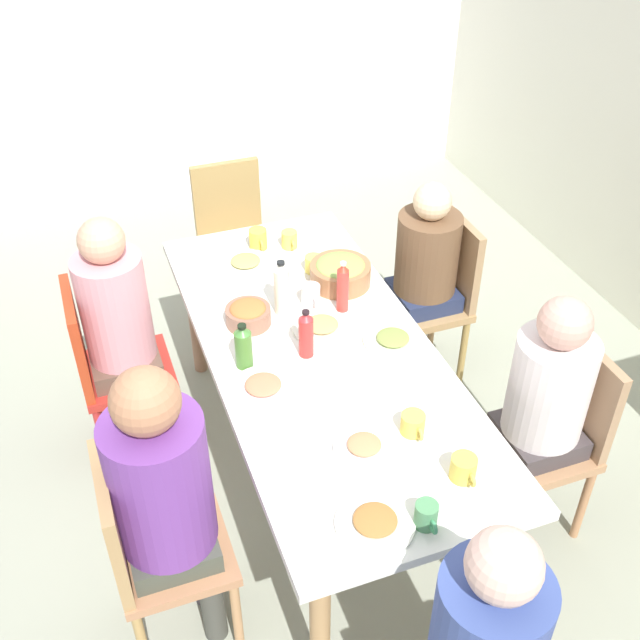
{
  "coord_description": "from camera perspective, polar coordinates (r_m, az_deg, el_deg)",
  "views": [
    {
      "loc": [
        2.27,
        -0.83,
        2.76
      ],
      "look_at": [
        0.0,
        0.0,
        0.92
      ],
      "focal_mm": 43.33,
      "sensor_mm": 36.0,
      "label": 1
    }
  ],
  "objects": [
    {
      "name": "cup_4",
      "position": [
        2.79,
        6.89,
        -7.63
      ],
      "size": [
        0.12,
        0.09,
        0.08
      ],
      "color": "#EBCD4D",
      "rests_on": "dining_table"
    },
    {
      "name": "chair_4",
      "position": [
        3.59,
        -15.44,
        -3.14
      ],
      "size": [
        0.4,
        0.4,
        0.9
      ],
      "color": "#B12A22",
      "rests_on": "ground_plane"
    },
    {
      "name": "chair_5",
      "position": [
        4.4,
        -6.41,
        6.37
      ],
      "size": [
        0.4,
        0.4,
        0.9
      ],
      "color": "tan",
      "rests_on": "ground_plane"
    },
    {
      "name": "plate_2",
      "position": [
        2.95,
        -4.21,
        -4.96
      ],
      "size": [
        0.25,
        0.25,
        0.04
      ],
      "color": "white",
      "rests_on": "dining_table"
    },
    {
      "name": "cup_5",
      "position": [
        3.75,
        -4.59,
        5.98
      ],
      "size": [
        0.12,
        0.09,
        0.1
      ],
      "color": "yellow",
      "rests_on": "dining_table"
    },
    {
      "name": "plate_5",
      "position": [
        2.52,
        4.09,
        -14.69
      ],
      "size": [
        0.26,
        0.26,
        0.04
      ],
      "color": "white",
      "rests_on": "dining_table"
    },
    {
      "name": "bottle_1",
      "position": [
        3.29,
        1.69,
        2.41
      ],
      "size": [
        0.05,
        0.05,
        0.24
      ],
      "color": "red",
      "rests_on": "dining_table"
    },
    {
      "name": "person_1",
      "position": [
        3.82,
        7.68,
        3.94
      ],
      "size": [
        0.31,
        0.31,
        1.13
      ],
      "color": "#2B3A54",
      "rests_on": "ground_plane"
    },
    {
      "name": "dining_table",
      "position": [
        3.19,
        0.0,
        -3.31
      ],
      "size": [
        2.08,
        0.89,
        0.77
      ],
      "color": "white",
      "rests_on": "ground_plane"
    },
    {
      "name": "cup_0",
      "position": [
        2.66,
        10.56,
        -10.72
      ],
      "size": [
        0.13,
        0.09,
        0.09
      ],
      "color": "gold",
      "rests_on": "dining_table"
    },
    {
      "name": "chair_3",
      "position": [
        3.3,
        16.95,
        -7.76
      ],
      "size": [
        0.4,
        0.4,
        0.9
      ],
      "color": "#A87953",
      "rests_on": "ground_plane"
    },
    {
      "name": "person_4",
      "position": [
        3.45,
        -14.57,
        -0.01
      ],
      "size": [
        0.3,
        0.3,
        1.23
      ],
      "color": "#515434",
      "rests_on": "ground_plane"
    },
    {
      "name": "cup_3",
      "position": [
        3.75,
        -2.26,
        5.95
      ],
      "size": [
        0.11,
        0.08,
        0.09
      ],
      "color": "#E0C353",
      "rests_on": "dining_table"
    },
    {
      "name": "plate_3",
      "position": [
        3.23,
        0.14,
        -0.49
      ],
      "size": [
        0.25,
        0.25,
        0.04
      ],
      "color": "silver",
      "rests_on": "dining_table"
    },
    {
      "name": "bottle_0",
      "position": [
        3.05,
        -1.04,
        -1.07
      ],
      "size": [
        0.06,
        0.06,
        0.22
      ],
      "color": "red",
      "rests_on": "dining_table"
    },
    {
      "name": "bowl_0",
      "position": [
        3.26,
        -5.33,
        0.44
      ],
      "size": [
        0.19,
        0.19,
        0.1
      ],
      "color": "#90614C",
      "rests_on": "dining_table"
    },
    {
      "name": "ground_plane",
      "position": [
        3.67,
        0.0,
        -11.42
      ],
      "size": [
        6.79,
        6.79,
        0.0
      ],
      "primitive_type": "plane",
      "color": "gray"
    },
    {
      "name": "bowl_1",
      "position": [
        3.48,
        1.51,
        3.54
      ],
      "size": [
        0.28,
        0.28,
        0.12
      ],
      "color": "#A26B43",
      "rests_on": "dining_table"
    },
    {
      "name": "cup_6",
      "position": [
        3.58,
        -0.46,
        4.15
      ],
      "size": [
        0.12,
        0.08,
        0.08
      ],
      "color": "#EDCF53",
      "rests_on": "dining_table"
    },
    {
      "name": "cup_1",
      "position": [
        2.51,
        7.86,
        -14.11
      ],
      "size": [
        0.11,
        0.08,
        0.09
      ],
      "color": "#4D8B58",
      "rests_on": "dining_table"
    },
    {
      "name": "bottle_3",
      "position": [
        3.27,
        -2.85,
        2.32
      ],
      "size": [
        0.07,
        0.07,
        0.26
      ],
      "color": "beige",
      "rests_on": "dining_table"
    },
    {
      "name": "wall_left",
      "position": [
        5.43,
        -11.33,
        21.09
      ],
      "size": [
        0.12,
        4.49,
        2.6
      ],
      "primitive_type": "cube",
      "color": "silver",
      "rests_on": "ground_plane"
    },
    {
      "name": "plate_0",
      "position": [
        2.73,
        3.28,
        -9.34
      ],
      "size": [
        0.22,
        0.22,
        0.04
      ],
      "color": "white",
      "rests_on": "dining_table"
    },
    {
      "name": "cup_2",
      "position": [
        3.36,
        -0.68,
        1.85
      ],
      "size": [
        0.12,
        0.08,
        0.09
      ],
      "color": "white",
      "rests_on": "dining_table"
    },
    {
      "name": "plate_1",
      "position": [
        3.18,
        5.4,
        -1.48
      ],
      "size": [
        0.24,
        0.24,
        0.04
      ],
      "color": "#E0E9C2",
      "rests_on": "dining_table"
    },
    {
      "name": "person_3",
      "position": [
        3.12,
        16.24,
        -5.63
      ],
      "size": [
        0.31,
        0.31,
        1.18
      ],
      "color": "#3D3747",
      "rests_on": "ground_plane"
    },
    {
      "name": "person_2",
      "position": [
        2.65,
        -11.41,
        -12.21
      ],
      "size": [
        0.33,
        0.33,
        1.29
      ],
      "color": "#3E3745",
      "rests_on": "ground_plane"
    },
    {
      "name": "chair_2",
      "position": [
        2.85,
        -12.54,
        -16.07
      ],
      "size": [
        0.4,
        0.4,
        0.9
      ],
      "color": "#AC7651",
      "rests_on": "ground_plane"
    },
    {
      "name": "plate_4",
      "position": [
        3.65,
        -5.51,
        4.21
      ],
      "size": [
        0.25,
        0.25,
        0.04
      ],
      "color": "silver",
      "rests_on": "dining_table"
    },
    {
      "name": "chair_1",
      "position": [
        3.95,
        8.67,
        2.15
      ],
      "size": [
        0.4,
        0.4,
        0.9
      ],
      "color": "#A68051",
      "rests_on": "ground_plane"
    },
    {
      "name": "bottle_2",
      "position": [
        3.02,
        -5.68,
        -1.98
      ],
      "size": [
        0.07,
        0.07,
        0.2
      ],
      "color": "#467D2E",
      "rests_on": "dining_table"
    }
  ]
}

